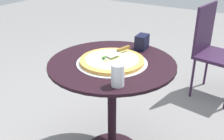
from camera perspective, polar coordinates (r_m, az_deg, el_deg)
patio_table at (r=1.76m, az=-0.00°, el=-3.70°), size 0.80×0.80×0.73m
pizza_on_tray at (r=1.66m, az=-0.01°, el=1.98°), size 0.44×0.44×0.04m
pizza_server at (r=1.71m, az=1.31°, el=4.04°), size 0.10×0.22×0.02m
drinking_cup at (r=1.37m, az=1.21°, el=-1.08°), size 0.07×0.07×0.12m
napkin_dispenser at (r=1.88m, az=6.40°, el=5.95°), size 0.08×0.11×0.10m
patio_chair_corner at (r=2.75m, az=20.74°, el=4.75°), size 0.46×0.46×0.90m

